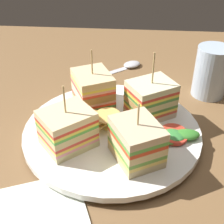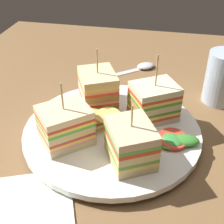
% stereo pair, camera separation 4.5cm
% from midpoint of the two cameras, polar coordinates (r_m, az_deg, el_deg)
% --- Properties ---
extents(ground_plane, '(0.95, 0.76, 0.02)m').
position_cam_midpoint_polar(ground_plane, '(0.49, -2.67, -5.53)').
color(ground_plane, brown).
extents(plate, '(0.27, 0.27, 0.02)m').
position_cam_midpoint_polar(plate, '(0.47, -2.73, -3.75)').
color(plate, white).
rests_on(plate, ground_plane).
extents(sandwich_wedge_0, '(0.08, 0.08, 0.09)m').
position_cam_midpoint_polar(sandwich_wedge_0, '(0.40, 1.29, -5.51)').
color(sandwich_wedge_0, '#CFB982').
rests_on(sandwich_wedge_0, plate).
extents(sandwich_wedge_1, '(0.08, 0.08, 0.11)m').
position_cam_midpoint_polar(sandwich_wedge_1, '(0.49, 4.40, 2.26)').
color(sandwich_wedge_1, beige).
rests_on(sandwich_wedge_1, plate).
extents(sandwich_wedge_2, '(0.08, 0.08, 0.10)m').
position_cam_midpoint_polar(sandwich_wedge_2, '(0.51, -6.03, 3.91)').
color(sandwich_wedge_2, beige).
rests_on(sandwich_wedge_2, plate).
extents(sandwich_wedge_3, '(0.09, 0.09, 0.09)m').
position_cam_midpoint_polar(sandwich_wedge_3, '(0.43, -11.09, -3.11)').
color(sandwich_wedge_3, beige).
rests_on(sandwich_wedge_3, plate).
extents(chip_pile, '(0.08, 0.08, 0.03)m').
position_cam_midpoint_polar(chip_pile, '(0.47, -4.97, -1.29)').
color(chip_pile, '#E5CE77').
rests_on(chip_pile, plate).
extents(salad_garnish, '(0.05, 0.07, 0.01)m').
position_cam_midpoint_polar(salad_garnish, '(0.45, 8.77, -4.32)').
color(salad_garnish, '#398B3D').
rests_on(salad_garnish, plate).
extents(spoon, '(0.11, 0.13, 0.01)m').
position_cam_midpoint_polar(spoon, '(0.68, 0.51, 8.19)').
color(spoon, silver).
rests_on(spoon, ground_plane).
extents(napkin, '(0.15, 0.15, 0.01)m').
position_cam_midpoint_polar(napkin, '(0.39, -16.94, -18.44)').
color(napkin, white).
rests_on(napkin, ground_plane).
extents(drinking_glass, '(0.06, 0.06, 0.09)m').
position_cam_midpoint_polar(drinking_glass, '(0.59, 15.46, 6.43)').
color(drinking_glass, silver).
rests_on(drinking_glass, ground_plane).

